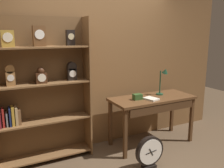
# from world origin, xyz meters

# --- Properties ---
(back_wood_panel) EXTENTS (4.80, 0.05, 2.60)m
(back_wood_panel) POSITION_xyz_m (0.00, 1.28, 1.30)
(back_wood_panel) COLOR brown
(back_wood_panel) RESTS_ON ground
(bookshelf) EXTENTS (1.32, 0.30, 2.06)m
(bookshelf) POSITION_xyz_m (-0.96, 1.10, 1.05)
(bookshelf) COLOR brown
(bookshelf) RESTS_ON ground
(workbench) EXTENTS (1.39, 0.59, 0.80)m
(workbench) POSITION_xyz_m (0.76, 0.82, 0.71)
(workbench) COLOR brown
(workbench) RESTS_ON ground
(desk_lamp) EXTENTS (0.17, 0.17, 0.46)m
(desk_lamp) POSITION_xyz_m (1.01, 0.90, 1.10)
(desk_lamp) COLOR #1E472D
(desk_lamp) RESTS_ON workbench
(toolbox_small) EXTENTS (0.14, 0.09, 0.09)m
(toolbox_small) POSITION_xyz_m (0.46, 0.84, 0.85)
(toolbox_small) COLOR #2D5123
(toolbox_small) RESTS_ON workbench
(open_repair_manual) EXTENTS (0.21, 0.25, 0.02)m
(open_repair_manual) POSITION_xyz_m (0.66, 0.74, 0.82)
(open_repair_manual) COLOR silver
(open_repair_manual) RESTS_ON workbench
(round_clock_large) EXTENTS (0.42, 0.11, 0.46)m
(round_clock_large) POSITION_xyz_m (0.28, 0.23, 0.24)
(round_clock_large) COLOR black
(round_clock_large) RESTS_ON ground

